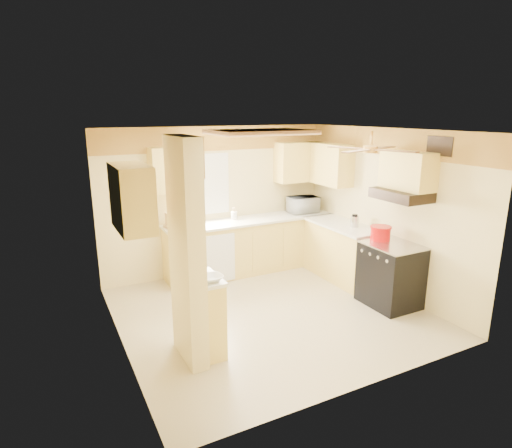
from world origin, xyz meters
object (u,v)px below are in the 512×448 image
stove (390,275)px  microwave (303,205)px  dutch_oven (381,233)px  bowl (212,278)px  kettle (355,221)px

stove → microwave: bearing=92.8°
stove → microwave: size_ratio=1.74×
microwave → dutch_oven: (0.10, -1.90, -0.07)m
stove → bowl: size_ratio=3.74×
microwave → kettle: bearing=103.1°
bowl → kettle: kettle is taller
microwave → dutch_oven: bearing=97.8°
stove → dutch_oven: size_ratio=2.99×
dutch_oven → bowl: bearing=-172.0°
microwave → dutch_oven: size_ratio=1.71×
bowl → stove: bearing=2.7°
microwave → bowl: (-2.69, -2.29, -0.12)m
stove → dutch_oven: (-0.00, 0.26, 0.56)m
bowl → kettle: bearing=20.4°
bowl → kettle: 3.06m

